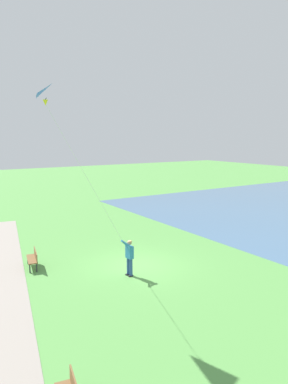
{
  "coord_description": "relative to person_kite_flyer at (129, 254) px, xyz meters",
  "views": [
    {
      "loc": [
        9.06,
        14.9,
        6.53
      ],
      "look_at": [
        0.47,
        1.46,
        4.05
      ],
      "focal_mm": 33.4,
      "sensor_mm": 36.0,
      "label": 1
    }
  ],
  "objects": [
    {
      "name": "ground_plane",
      "position": [
        -0.96,
        -0.93,
        -1.05
      ],
      "size": [
        120.0,
        120.0,
        0.0
      ],
      "primitive_type": "plane",
      "color": "#569947"
    },
    {
      "name": "person_kite_flyer",
      "position": [
        0.0,
        0.0,
        0.0
      ],
      "size": [
        0.62,
        0.52,
        1.83
      ],
      "color": "#232328",
      "rests_on": "ground"
    },
    {
      "name": "flying_kite",
      "position": [
        3.52,
        0.37,
        7.0
      ],
      "size": [
        3.63,
        1.53,
        6.67
      ],
      "color": "blue"
    },
    {
      "name": "park_bench_near_walkway",
      "position": [
        3.52,
        -3.52,
        -0.54
      ],
      "size": [
        0.72,
        1.56,
        0.88
      ],
      "color": "brown",
      "rests_on": "ground"
    }
  ]
}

